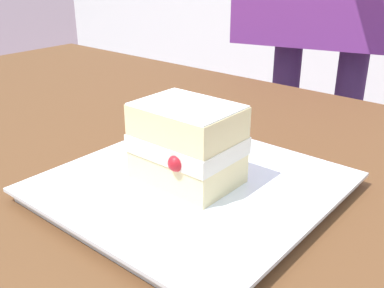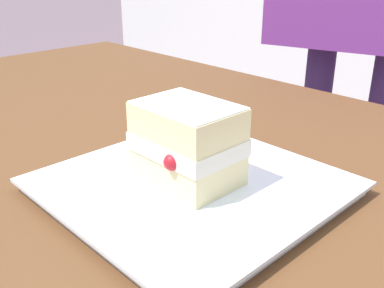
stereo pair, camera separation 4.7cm
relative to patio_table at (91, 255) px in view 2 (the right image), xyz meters
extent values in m
cylinder|color=brown|center=(-0.69, 0.48, -0.32)|extent=(0.07, 0.07, 0.73)
cube|color=brown|center=(0.00, 0.00, 0.07)|extent=(1.51, 1.07, 0.04)
cube|color=white|center=(0.09, 0.08, 0.10)|extent=(0.27, 0.27, 0.01)
cube|color=white|center=(0.09, 0.08, 0.10)|extent=(0.28, 0.28, 0.00)
cube|color=beige|center=(0.09, 0.08, 0.12)|extent=(0.10, 0.08, 0.03)
cube|color=white|center=(0.09, 0.08, 0.15)|extent=(0.11, 0.08, 0.02)
sphere|color=#B21923|center=(0.07, 0.11, 0.15)|extent=(0.02, 0.02, 0.02)
sphere|color=#B21923|center=(0.10, 0.04, 0.15)|extent=(0.01, 0.01, 0.01)
sphere|color=#B21923|center=(0.12, 0.12, 0.15)|extent=(0.01, 0.01, 0.01)
sphere|color=#B21923|center=(0.10, 0.04, 0.15)|extent=(0.02, 0.02, 0.02)
cube|color=beige|center=(0.09, 0.08, 0.17)|extent=(0.10, 0.08, 0.03)
cube|color=white|center=(0.09, 0.08, 0.19)|extent=(0.10, 0.08, 0.00)
cylinder|color=#452855|center=(-0.20, 0.83, -0.28)|extent=(0.07, 0.07, 0.80)
cylinder|color=#452855|center=(-0.04, 0.87, -0.28)|extent=(0.07, 0.07, 0.80)
camera|label=1|loc=(0.37, -0.25, 0.33)|focal=41.88mm
camera|label=2|loc=(0.40, -0.22, 0.33)|focal=41.88mm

